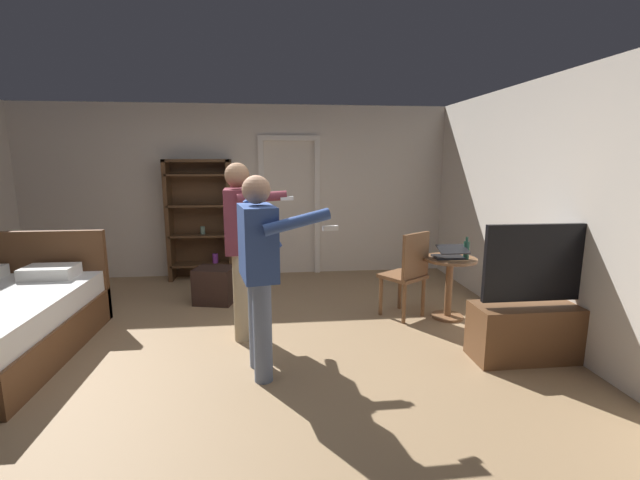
# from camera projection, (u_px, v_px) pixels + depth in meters

# --- Properties ---
(ground_plane) EXTENTS (7.00, 7.00, 0.00)m
(ground_plane) POSITION_uv_depth(u_px,v_px,m) (221.00, 355.00, 3.95)
(ground_plane) COLOR #997A56
(wall_back) EXTENTS (6.60, 0.12, 2.58)m
(wall_back) POSITION_uv_depth(u_px,v_px,m) (240.00, 192.00, 6.57)
(wall_back) COLOR silver
(wall_back) RESTS_ON ground_plane
(wall_right) EXTENTS (0.12, 5.97, 2.58)m
(wall_right) POSITION_uv_depth(u_px,v_px,m) (563.00, 212.00, 4.06)
(wall_right) COLOR silver
(wall_right) RESTS_ON ground_plane
(doorway_frame) EXTENTS (0.93, 0.08, 2.13)m
(doorway_frame) POSITION_uv_depth(u_px,v_px,m) (290.00, 196.00, 6.58)
(doorway_frame) COLOR white
(doorway_frame) RESTS_ON ground_plane
(bookshelf) EXTENTS (0.95, 0.32, 1.78)m
(bookshelf) POSITION_uv_depth(u_px,v_px,m) (200.00, 216.00, 6.35)
(bookshelf) COLOR #4C331E
(bookshelf) RESTS_ON ground_plane
(tv_flatscreen) EXTENTS (1.24, 0.40, 1.24)m
(tv_flatscreen) POSITION_uv_depth(u_px,v_px,m) (541.00, 321.00, 3.84)
(tv_flatscreen) COLOR brown
(tv_flatscreen) RESTS_ON ground_plane
(side_table) EXTENTS (0.58, 0.58, 0.70)m
(side_table) POSITION_uv_depth(u_px,v_px,m) (449.00, 278.00, 4.81)
(side_table) COLOR brown
(side_table) RESTS_ON ground_plane
(laptop) EXTENTS (0.33, 0.33, 0.16)m
(laptop) POSITION_uv_depth(u_px,v_px,m) (450.00, 254.00, 4.71)
(laptop) COLOR black
(laptop) RESTS_ON side_table
(bottle_on_table) EXTENTS (0.06, 0.06, 0.25)m
(bottle_on_table) POSITION_uv_depth(u_px,v_px,m) (466.00, 250.00, 4.68)
(bottle_on_table) COLOR #1D4230
(bottle_on_table) RESTS_ON side_table
(wooden_chair) EXTENTS (0.58, 0.58, 0.99)m
(wooden_chair) POSITION_uv_depth(u_px,v_px,m) (408.00, 271.00, 4.80)
(wooden_chair) COLOR brown
(wooden_chair) RESTS_ON ground_plane
(person_blue_shirt) EXTENTS (0.80, 0.65, 1.66)m
(person_blue_shirt) POSITION_uv_depth(u_px,v_px,m) (260.00, 261.00, 3.45)
(person_blue_shirt) COLOR slate
(person_blue_shirt) RESTS_ON ground_plane
(person_striped_shirt) EXTENTS (0.67, 0.54, 1.75)m
(person_striped_shirt) POSITION_uv_depth(u_px,v_px,m) (240.00, 239.00, 4.21)
(person_striped_shirt) COLOR tan
(person_striped_shirt) RESTS_ON ground_plane
(suitcase_dark) EXTENTS (0.54, 0.49, 0.45)m
(suitcase_dark) POSITION_uv_depth(u_px,v_px,m) (215.00, 285.00, 5.37)
(suitcase_dark) COLOR black
(suitcase_dark) RESTS_ON ground_plane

